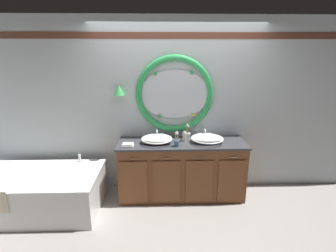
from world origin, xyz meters
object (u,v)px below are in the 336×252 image
object	(u,v)px
toothbrush_holder_right	(187,135)
toothbrush_holder_left	(177,142)
sink_basin_left	(157,139)
bathtub	(40,188)
sink_basin_right	(207,139)
folded_hand_towel	(128,145)
soap_dispenser	(184,136)

from	to	relation	value
toothbrush_holder_right	toothbrush_holder_left	bearing A→B (deg)	-118.99
sink_basin_left	bathtub	bearing A→B (deg)	-169.10
sink_basin_right	sink_basin_left	bearing A→B (deg)	180.00
bathtub	sink_basin_right	bearing A→B (deg)	7.54
bathtub	sink_basin_right	world-z (taller)	sink_basin_right
sink_basin_left	folded_hand_towel	bearing A→B (deg)	-163.67
toothbrush_holder_right	soap_dispenser	bearing A→B (deg)	-117.41
bathtub	sink_basin_left	bearing A→B (deg)	10.90
sink_basin_right	toothbrush_holder_left	distance (m)	0.46
toothbrush_holder_left	toothbrush_holder_right	xyz separation A→B (m)	(0.18, 0.33, -0.00)
toothbrush_holder_right	bathtub	bearing A→B (deg)	-166.40
folded_hand_towel	toothbrush_holder_right	bearing A→B (deg)	19.63
sink_basin_right	folded_hand_towel	bearing A→B (deg)	-174.04
sink_basin_left	toothbrush_holder_left	distance (m)	0.31
toothbrush_holder_left	toothbrush_holder_right	bearing A→B (deg)	61.01
toothbrush_holder_left	folded_hand_towel	xyz separation A→B (m)	(-0.67, 0.02, -0.04)
sink_basin_right	soap_dispenser	bearing A→B (deg)	165.69
bathtub	folded_hand_towel	bearing A→B (deg)	9.02
soap_dispenser	folded_hand_towel	bearing A→B (deg)	-166.10
bathtub	toothbrush_holder_left	bearing A→B (deg)	5.11
bathtub	folded_hand_towel	xyz separation A→B (m)	(1.18, 0.19, 0.54)
bathtub	soap_dispenser	bearing A→B (deg)	11.01
bathtub	folded_hand_towel	size ratio (longest dim) A/B	10.20
soap_dispenser	toothbrush_holder_left	bearing A→B (deg)	-119.74
sink_basin_left	toothbrush_holder_left	world-z (taller)	toothbrush_holder_left
toothbrush_holder_left	soap_dispenser	distance (m)	0.25
toothbrush_holder_left	toothbrush_holder_right	distance (m)	0.37
sink_basin_left	toothbrush_holder_right	world-z (taller)	toothbrush_holder_right
folded_hand_towel	soap_dispenser	bearing A→B (deg)	13.90
sink_basin_left	folded_hand_towel	xyz separation A→B (m)	(-0.40, -0.12, -0.04)
sink_basin_left	sink_basin_right	xyz separation A→B (m)	(0.72, -0.00, -0.00)
bathtub	toothbrush_holder_left	world-z (taller)	toothbrush_holder_left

